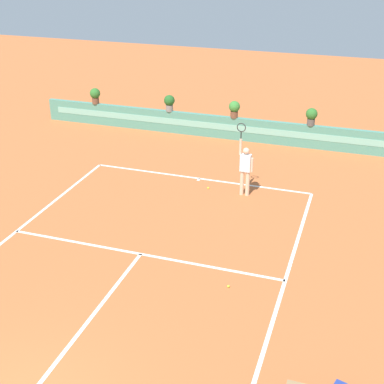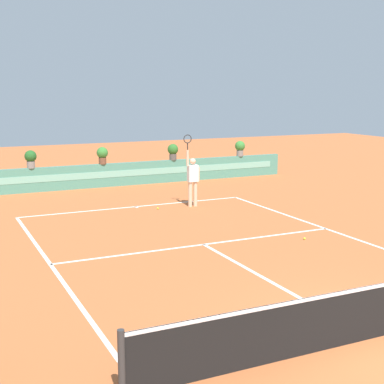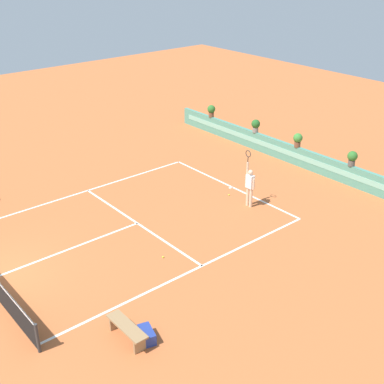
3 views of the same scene
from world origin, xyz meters
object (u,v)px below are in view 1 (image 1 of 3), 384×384
object	(u,v)px
potted_plant_centre	(234,108)
potted_plant_far_left	(95,95)
potted_plant_left	(169,102)
tennis_ball_near_baseline	(208,188)
tennis_player	(245,167)
tennis_ball_mid_court	(228,286)
potted_plant_right	(311,116)

from	to	relation	value
potted_plant_centre	potted_plant_far_left	distance (m)	6.67
potted_plant_far_left	potted_plant_left	distance (m)	3.69
tennis_ball_near_baseline	tennis_player	bearing A→B (deg)	-2.46
potted_plant_centre	tennis_ball_mid_court	bearing A→B (deg)	-76.15
potted_plant_centre	potted_plant_far_left	bearing A→B (deg)	180.00
potted_plant_right	potted_plant_far_left	bearing A→B (deg)	180.00
potted_plant_centre	potted_plant_left	distance (m)	2.99
potted_plant_right	tennis_ball_mid_court	bearing A→B (deg)	-93.35
tennis_ball_near_baseline	potted_plant_right	bearing A→B (deg)	61.54
potted_plant_far_left	potted_plant_left	bearing A→B (deg)	0.00
potted_plant_centre	potted_plant_far_left	xyz separation A→B (m)	(-6.67, 0.00, 0.00)
tennis_ball_mid_court	potted_plant_centre	size ratio (longest dim) A/B	0.09
tennis_ball_near_baseline	potted_plant_left	bearing A→B (deg)	123.09
tennis_player	potted_plant_centre	world-z (taller)	tennis_player
potted_plant_centre	potted_plant_left	world-z (taller)	same
tennis_ball_mid_court	potted_plant_far_left	bearing A→B (deg)	130.94
tennis_ball_near_baseline	tennis_ball_mid_court	world-z (taller)	same
potted_plant_right	tennis_player	bearing A→B (deg)	-106.02
potted_plant_left	potted_plant_right	bearing A→B (deg)	0.00
tennis_player	potted_plant_far_left	distance (m)	9.96
tennis_player	potted_plant_left	distance (m)	7.12
tennis_ball_near_baseline	potted_plant_left	distance (m)	6.41
potted_plant_far_left	tennis_ball_near_baseline	bearing A→B (deg)	-36.44
potted_plant_far_left	tennis_player	bearing A→B (deg)	-32.19
tennis_player	potted_plant_left	size ratio (longest dim) A/B	3.57
tennis_player	potted_plant_far_left	bearing A→B (deg)	147.81
potted_plant_right	potted_plant_left	size ratio (longest dim) A/B	1.00
tennis_player	potted_plant_far_left	size ratio (longest dim) A/B	3.57
potted_plant_centre	potted_plant_right	world-z (taller)	same
tennis_player	tennis_ball_near_baseline	bearing A→B (deg)	177.54
potted_plant_centre	potted_plant_far_left	size ratio (longest dim) A/B	1.00
tennis_player	potted_plant_centre	distance (m)	5.60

